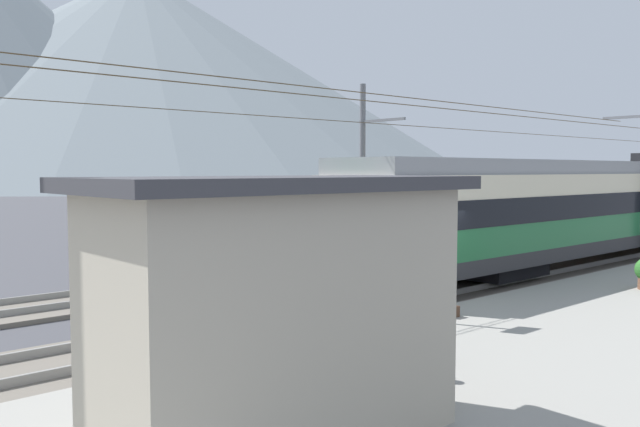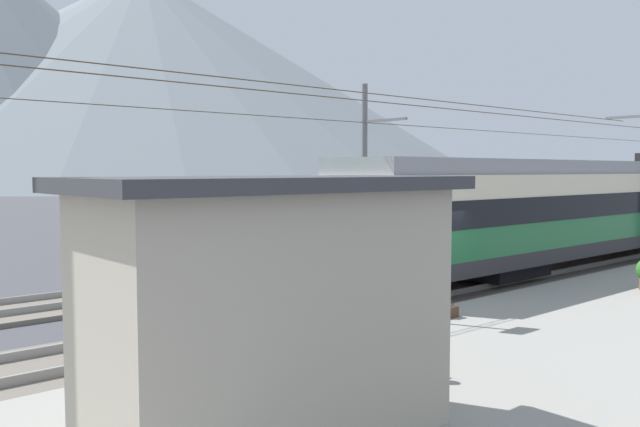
% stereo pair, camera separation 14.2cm
% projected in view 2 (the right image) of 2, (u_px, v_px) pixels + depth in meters
% --- Properties ---
extents(ground_plane, '(400.00, 400.00, 0.00)m').
position_uv_depth(ground_plane, '(412.00, 310.00, 16.52)').
color(ground_plane, '#424247').
extents(platform_slab, '(120.00, 7.74, 0.31)m').
position_uv_depth(platform_slab, '(608.00, 343.00, 12.74)').
color(platform_slab, gray).
rests_on(platform_slab, ground).
extents(track_near, '(120.00, 3.00, 0.28)m').
position_uv_depth(track_near, '(389.00, 302.00, 17.11)').
color(track_near, '#6B6359').
rests_on(track_near, ground).
extents(track_far, '(120.00, 3.00, 0.28)m').
position_uv_depth(track_far, '(268.00, 277.00, 21.15)').
color(track_far, '#6B6359').
rests_on(track_far, ground).
extents(train_near_platform, '(33.98, 2.90, 4.27)m').
position_uv_depth(train_near_platform, '(631.00, 202.00, 26.28)').
color(train_near_platform, '#2D2D30').
rests_on(train_near_platform, track_near).
extents(train_far_track, '(28.95, 2.86, 4.27)m').
position_uv_depth(train_far_track, '(606.00, 193.00, 36.38)').
color(train_far_track, '#2D2D30').
rests_on(train_far_track, track_far).
extents(catenary_mast_far_side, '(49.77, 2.42, 7.04)m').
position_uv_depth(catenary_mast_far_side, '(368.00, 165.00, 26.63)').
color(catenary_mast_far_side, slate).
rests_on(catenary_mast_far_side, ground).
extents(platform_sign, '(0.70, 0.08, 2.26)m').
position_uv_depth(platform_sign, '(439.00, 245.00, 13.63)').
color(platform_sign, '#59595B').
rests_on(platform_sign, platform_slab).
extents(passenger_walking, '(0.53, 0.22, 1.69)m').
position_uv_depth(passenger_walking, '(371.00, 314.00, 10.34)').
color(passenger_walking, '#383842').
rests_on(passenger_walking, platform_slab).
extents(handbag_beside_passenger, '(0.32, 0.18, 0.42)m').
position_uv_depth(handbag_beside_passenger, '(426.00, 352.00, 11.00)').
color(handbag_beside_passenger, black).
rests_on(handbag_beside_passenger, platform_slab).
extents(handbag_near_sign, '(0.32, 0.18, 0.37)m').
position_uv_depth(handbag_near_sign, '(451.00, 312.00, 14.25)').
color(handbag_near_sign, '#472D1E').
rests_on(handbag_near_sign, platform_slab).
extents(platform_shelter, '(4.61, 2.16, 3.15)m').
position_uv_depth(platform_shelter, '(275.00, 311.00, 7.50)').
color(platform_shelter, '#B7AD99').
rests_on(platform_shelter, platform_slab).
extents(mountain_right_ridge, '(184.56, 184.56, 56.91)m').
position_uv_depth(mountain_right_ridge, '(145.00, 78.00, 176.94)').
color(mountain_right_ridge, slate).
rests_on(mountain_right_ridge, ground).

